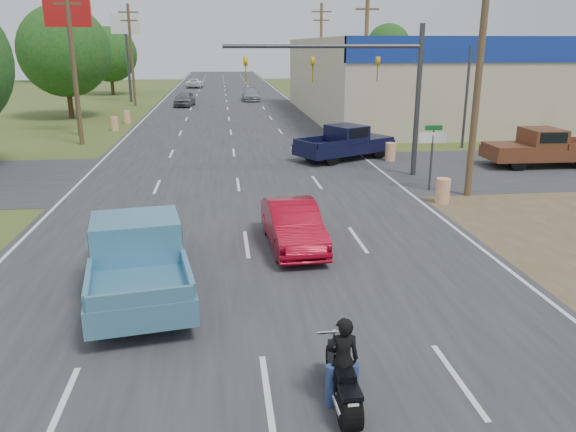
{
  "coord_description": "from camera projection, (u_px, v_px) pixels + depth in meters",
  "views": [
    {
      "loc": [
        -0.66,
        -8.74,
        6.04
      ],
      "look_at": [
        1.17,
        6.71,
        1.3
      ],
      "focal_mm": 35.0,
      "sensor_mm": 36.0,
      "label": 1
    }
  ],
  "objects": [
    {
      "name": "utility_pole_6",
      "position": [
        131.0,
        53.0,
        56.91
      ],
      "size": [
        2.0,
        0.28,
        10.0
      ],
      "color": "#4C3823",
      "rests_on": "ground"
    },
    {
      "name": "distant_car_silver",
      "position": [
        251.0,
        95.0,
        63.45
      ],
      "size": [
        1.94,
        4.68,
        1.35
      ],
      "primitive_type": "imported",
      "rotation": [
        0.0,
        0.0,
        0.01
      ],
      "color": "#9A9A9E",
      "rests_on": "ground"
    },
    {
      "name": "utility_pole_3",
      "position": [
        321.0,
        53.0,
        56.2
      ],
      "size": [
        2.0,
        0.28,
        10.0
      ],
      "color": "#4C3823",
      "rests_on": "ground"
    },
    {
      "name": "cross_road",
      "position": [
        237.0,
        175.0,
        27.23
      ],
      "size": [
        120.0,
        10.0,
        0.02
      ],
      "primitive_type": "cube",
      "color": "#2D2D30",
      "rests_on": "ground"
    },
    {
      "name": "utility_pole_2",
      "position": [
        366.0,
        56.0,
        39.1
      ],
      "size": [
        2.0,
        0.28,
        10.0
      ],
      "color": "#4C3823",
      "rests_on": "ground"
    },
    {
      "name": "lane_sign",
      "position": [
        432.0,
        147.0,
        23.81
      ],
      "size": [
        1.2,
        0.08,
        2.52
      ],
      "color": "#3F3F44",
      "rests_on": "ground"
    },
    {
      "name": "tree_1",
      "position": [
        64.0,
        51.0,
        46.89
      ],
      "size": [
        7.56,
        7.56,
        9.36
      ],
      "color": "#422D19",
      "rests_on": "ground"
    },
    {
      "name": "signal_mast",
      "position": [
        363.0,
        74.0,
        25.54
      ],
      "size": [
        9.12,
        0.4,
        7.0
      ],
      "color": "#3F3F44",
      "rests_on": "ground"
    },
    {
      "name": "blue_pickup",
      "position": [
        138.0,
        254.0,
        14.12
      ],
      "size": [
        3.2,
        6.26,
        1.98
      ],
      "rotation": [
        0.0,
        0.0,
        0.16
      ],
      "color": "black",
      "rests_on": "ground"
    },
    {
      "name": "street_name_sign",
      "position": [
        432.0,
        148.0,
        25.38
      ],
      "size": [
        0.8,
        0.08,
        2.61
      ],
      "color": "#3F3F44",
      "rests_on": "ground"
    },
    {
      "name": "barrel_3",
      "position": [
        127.0,
        117.0,
        45.17
      ],
      "size": [
        0.56,
        0.56,
        1.0
      ],
      "primitive_type": "cylinder",
      "color": "orange",
      "rests_on": "ground"
    },
    {
      "name": "distant_car_white",
      "position": [
        195.0,
        83.0,
        83.05
      ],
      "size": [
        2.61,
        4.92,
        1.32
      ],
      "primitive_type": "imported",
      "rotation": [
        0.0,
        0.0,
        3.05
      ],
      "color": "white",
      "rests_on": "ground"
    },
    {
      "name": "pole_sign_left_far",
      "position": [
        126.0,
        34.0,
        60.06
      ],
      "size": [
        3.0,
        0.35,
        9.2
      ],
      "color": "#3F3F44",
      "rests_on": "ground"
    },
    {
      "name": "navy_pickup",
      "position": [
        347.0,
        142.0,
        30.84
      ],
      "size": [
        5.97,
        4.58,
        1.87
      ],
      "rotation": [
        0.0,
        0.0,
        -1.07
      ],
      "color": "black",
      "rests_on": "ground"
    },
    {
      "name": "barrel_2",
      "position": [
        114.0,
        124.0,
        41.33
      ],
      "size": [
        0.56,
        0.56,
        1.0
      ],
      "primitive_type": "cylinder",
      "color": "orange",
      "rests_on": "ground"
    },
    {
      "name": "motorcycle",
      "position": [
        343.0,
        383.0,
        9.64
      ],
      "size": [
        0.65,
        2.12,
        1.08
      ],
      "rotation": [
        0.0,
        0.0,
        0.01
      ],
      "color": "black",
      "rests_on": "ground"
    },
    {
      "name": "barrel_1",
      "position": [
        390.0,
        152.0,
        30.41
      ],
      "size": [
        0.56,
        0.56,
        1.0
      ],
      "primitive_type": "cylinder",
      "color": "orange",
      "rests_on": "ground"
    },
    {
      "name": "tree_2",
      "position": [
        110.0,
        54.0,
        69.79
      ],
      "size": [
        6.72,
        6.72,
        8.32
      ],
      "color": "#422D19",
      "rests_on": "ground"
    },
    {
      "name": "ground",
      "position": [
        267.0,
        394.0,
        10.14
      ],
      "size": [
        200.0,
        200.0,
        0.0
      ],
      "primitive_type": "plane",
      "color": "#3B5020",
      "rests_on": "ground"
    },
    {
      "name": "tree_5",
      "position": [
        388.0,
        46.0,
        102.03
      ],
      "size": [
        7.98,
        7.98,
        9.88
      ],
      "color": "#422D19",
      "rests_on": "ground"
    },
    {
      "name": "utility_pole_1",
      "position": [
        480.0,
        65.0,
        22.0
      ],
      "size": [
        2.0,
        0.28,
        10.0
      ],
      "color": "#4C3823",
      "rests_on": "ground"
    },
    {
      "name": "pole_sign_left_near",
      "position": [
        69.0,
        28.0,
        37.26
      ],
      "size": [
        3.0,
        0.35,
        9.2
      ],
      "color": "#3F3F44",
      "rests_on": "ground"
    },
    {
      "name": "utility_pole_5",
      "position": [
        73.0,
        58.0,
        34.12
      ],
      "size": [
        2.0,
        0.28,
        10.0
      ],
      "color": "#4C3823",
      "rests_on": "ground"
    },
    {
      "name": "tree_6",
      "position": [
        45.0,
        42.0,
        95.11
      ],
      "size": [
        8.82,
        8.82,
        10.92
      ],
      "color": "#422D19",
      "rests_on": "ground"
    },
    {
      "name": "brown_pickup",
      "position": [
        541.0,
        147.0,
        28.97
      ],
      "size": [
        5.94,
        2.37,
        1.96
      ],
      "rotation": [
        0.0,
        0.0,
        1.55
      ],
      "color": "black",
      "rests_on": "ground"
    },
    {
      "name": "distant_car_grey",
      "position": [
        185.0,
        99.0,
        57.65
      ],
      "size": [
        2.26,
        4.54,
        1.49
      ],
      "primitive_type": "imported",
      "rotation": [
        0.0,
        0.0,
        -0.12
      ],
      "color": "slate",
      "rests_on": "ground"
    },
    {
      "name": "main_road",
      "position": [
        229.0,
        119.0,
        48.13
      ],
      "size": [
        15.0,
        180.0,
        0.02
      ],
      "primitive_type": "cube",
      "color": "#2D2D30",
      "rests_on": "ground"
    },
    {
      "name": "red_convertible",
      "position": [
        293.0,
        225.0,
        17.35
      ],
      "size": [
        1.73,
        4.36,
        1.41
      ],
      "primitive_type": "imported",
      "rotation": [
        0.0,
        0.0,
        0.06
      ],
      "color": "maroon",
      "rests_on": "ground"
    },
    {
      "name": "dirt_verge",
      "position": [
        539.0,
        215.0,
        20.87
      ],
      "size": [
        8.0,
        18.0,
        0.01
      ],
      "primitive_type": "cube",
      "color": "brown",
      "rests_on": "ground"
    },
    {
      "name": "barrel_0",
      "position": [
        443.0,
        191.0,
        22.29
      ],
      "size": [
        0.56,
        0.56,
        1.0
      ],
      "primitive_type": "cylinder",
      "color": "orange",
      "rests_on": "ground"
    },
    {
      "name": "rider",
      "position": [
        343.0,
        365.0,
        9.59
      ],
      "size": [
        0.59,
        0.39,
        1.6
      ],
      "primitive_type": "imported",
      "rotation": [
        0.0,
        0.0,
        3.15
      ],
      "color": "black",
      "rests_on": "ground"
    }
  ]
}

